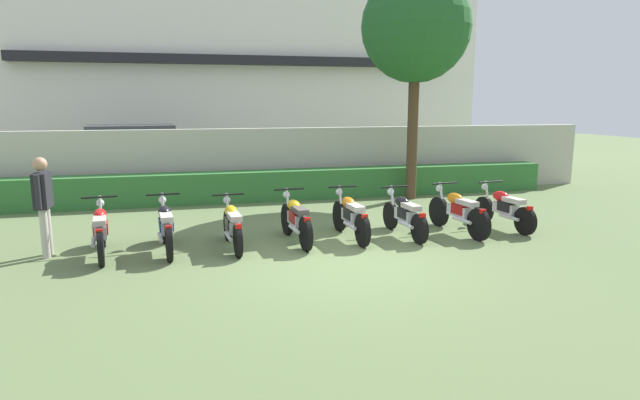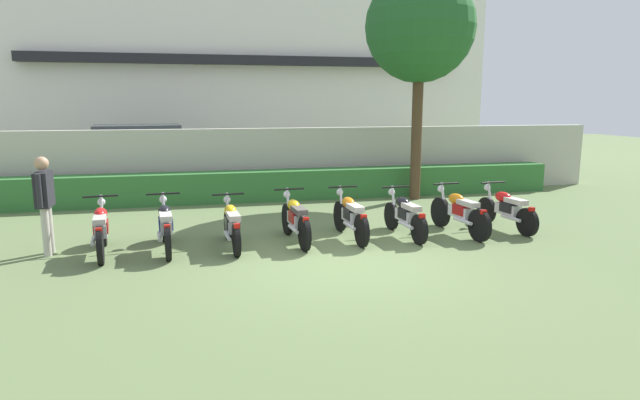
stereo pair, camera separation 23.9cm
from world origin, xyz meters
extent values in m
plane|color=#607547|center=(0.00, 0.00, 0.00)|extent=(60.00, 60.00, 0.00)
cube|color=white|center=(0.00, 16.81, 3.87)|extent=(20.51, 6.00, 7.74)
cube|color=black|center=(0.00, 13.56, 4.25)|extent=(17.23, 0.50, 0.36)
cube|color=#BCB7A8|center=(0.00, 6.59, 0.95)|extent=(19.48, 0.30, 1.91)
cube|color=#337033|center=(0.00, 5.89, 0.40)|extent=(15.59, 0.70, 0.81)
cube|color=#9EA3A8|center=(-3.97, 10.20, 0.74)|extent=(4.66, 2.30, 1.00)
cube|color=#2D333D|center=(-4.17, 10.18, 1.57)|extent=(2.86, 1.97, 0.65)
cylinder|color=black|center=(-2.50, 11.28, 0.34)|extent=(0.70, 0.29, 0.68)
cylinder|color=black|center=(-2.31, 9.44, 0.34)|extent=(0.70, 0.29, 0.68)
cylinder|color=black|center=(-5.63, 10.96, 0.34)|extent=(0.70, 0.29, 0.68)
cylinder|color=black|center=(-5.45, 9.12, 0.34)|extent=(0.70, 0.29, 0.68)
cylinder|color=#4C3823|center=(3.50, 5.16, 1.78)|extent=(0.29, 0.29, 3.55)
sphere|color=#235B28|center=(3.50, 5.16, 4.56)|extent=(2.87, 2.87, 2.87)
cylinder|color=black|center=(-4.06, 1.92, 0.32)|extent=(0.16, 0.64, 0.64)
cylinder|color=black|center=(-3.91, 0.66, 0.32)|extent=(0.16, 0.64, 0.64)
cube|color=silver|center=(-3.98, 1.24, 0.47)|extent=(0.27, 0.62, 0.22)
ellipsoid|color=red|center=(-4.00, 1.41, 0.70)|extent=(0.27, 0.46, 0.22)
cube|color=#B2ADA3|center=(-3.95, 1.01, 0.68)|extent=(0.26, 0.54, 0.10)
cube|color=red|center=(-3.90, 0.56, 0.60)|extent=(0.11, 0.09, 0.08)
cylinder|color=silver|center=(-4.05, 1.83, 0.64)|extent=(0.08, 0.23, 0.65)
cylinder|color=black|center=(-4.04, 1.74, 0.96)|extent=(0.60, 0.10, 0.04)
sphere|color=silver|center=(-4.06, 1.94, 0.82)|extent=(0.14, 0.14, 0.14)
cylinder|color=silver|center=(-4.07, 0.98, 0.34)|extent=(0.13, 0.55, 0.07)
cube|color=#A51414|center=(-3.97, 1.19, 0.52)|extent=(0.28, 0.38, 0.20)
cylinder|color=black|center=(-2.97, 1.95, 0.32)|extent=(0.15, 0.64, 0.64)
cylinder|color=black|center=(-2.85, 0.66, 0.32)|extent=(0.15, 0.64, 0.64)
cube|color=silver|center=(-2.90, 1.26, 0.47)|extent=(0.25, 0.62, 0.22)
ellipsoid|color=black|center=(-2.92, 1.43, 0.70)|extent=(0.26, 0.46, 0.22)
cube|color=beige|center=(-2.88, 1.03, 0.68)|extent=(0.25, 0.54, 0.10)
cube|color=red|center=(-2.84, 0.56, 0.60)|extent=(0.11, 0.09, 0.08)
cylinder|color=silver|center=(-2.96, 1.86, 0.64)|extent=(0.07, 0.23, 0.65)
cylinder|color=black|center=(-2.95, 1.77, 0.96)|extent=(0.60, 0.09, 0.04)
sphere|color=silver|center=(-2.97, 1.97, 0.82)|extent=(0.14, 0.14, 0.14)
cylinder|color=silver|center=(-3.00, 1.00, 0.34)|extent=(0.12, 0.55, 0.07)
cube|color=navy|center=(-2.90, 1.21, 0.52)|extent=(0.27, 0.38, 0.20)
cylinder|color=black|center=(-1.78, 1.83, 0.28)|extent=(0.12, 0.57, 0.56)
cylinder|color=black|center=(-1.70, 0.63, 0.28)|extent=(0.12, 0.57, 0.56)
cube|color=silver|center=(-1.74, 1.18, 0.43)|extent=(0.24, 0.61, 0.22)
ellipsoid|color=yellow|center=(-1.75, 1.35, 0.66)|extent=(0.25, 0.45, 0.22)
cube|color=#B2ADA3|center=(-1.72, 0.95, 0.64)|extent=(0.23, 0.53, 0.10)
cube|color=red|center=(-1.70, 0.53, 0.56)|extent=(0.10, 0.09, 0.08)
cylinder|color=silver|center=(-1.77, 1.74, 0.60)|extent=(0.06, 0.23, 0.65)
cylinder|color=black|center=(-1.77, 1.65, 0.92)|extent=(0.60, 0.07, 0.04)
sphere|color=silver|center=(-1.78, 1.85, 0.78)|extent=(0.14, 0.14, 0.14)
cylinder|color=silver|center=(-1.84, 0.93, 0.30)|extent=(0.10, 0.55, 0.07)
cube|color=black|center=(-1.73, 1.13, 0.48)|extent=(0.26, 0.37, 0.20)
cylinder|color=black|center=(-0.59, 1.98, 0.31)|extent=(0.14, 0.63, 0.62)
cylinder|color=black|center=(-0.49, 0.72, 0.31)|extent=(0.14, 0.63, 0.62)
cube|color=silver|center=(-0.53, 1.30, 0.46)|extent=(0.24, 0.61, 0.22)
ellipsoid|color=yellow|center=(-0.55, 1.47, 0.69)|extent=(0.25, 0.46, 0.22)
cube|color=#4C4742|center=(-0.52, 1.07, 0.67)|extent=(0.24, 0.53, 0.10)
cube|color=red|center=(-0.48, 0.62, 0.59)|extent=(0.11, 0.09, 0.08)
cylinder|color=silver|center=(-0.58, 1.89, 0.63)|extent=(0.07, 0.23, 0.65)
cylinder|color=black|center=(-0.57, 1.80, 0.95)|extent=(0.60, 0.08, 0.04)
sphere|color=silver|center=(-0.59, 2.00, 0.81)|extent=(0.14, 0.14, 0.14)
cylinder|color=silver|center=(-0.63, 1.04, 0.33)|extent=(0.11, 0.55, 0.07)
cube|color=#A51414|center=(-0.53, 1.25, 0.51)|extent=(0.27, 0.38, 0.20)
cylinder|color=black|center=(0.52, 2.03, 0.31)|extent=(0.12, 0.62, 0.62)
cylinder|color=black|center=(0.59, 0.73, 0.31)|extent=(0.12, 0.62, 0.62)
cube|color=silver|center=(0.56, 1.33, 0.46)|extent=(0.23, 0.61, 0.22)
ellipsoid|color=orange|center=(0.55, 1.50, 0.69)|extent=(0.24, 0.45, 0.22)
cube|color=beige|center=(0.57, 1.10, 0.67)|extent=(0.22, 0.53, 0.10)
cube|color=red|center=(0.59, 0.63, 0.59)|extent=(0.10, 0.08, 0.08)
cylinder|color=silver|center=(0.53, 1.94, 0.63)|extent=(0.06, 0.23, 0.65)
cylinder|color=black|center=(0.53, 1.85, 0.95)|extent=(0.60, 0.06, 0.04)
sphere|color=silver|center=(0.52, 2.05, 0.81)|extent=(0.14, 0.14, 0.14)
cylinder|color=silver|center=(0.45, 1.07, 0.33)|extent=(0.10, 0.55, 0.07)
cube|color=black|center=(0.56, 1.28, 0.51)|extent=(0.26, 0.37, 0.20)
cylinder|color=black|center=(1.61, 1.93, 0.29)|extent=(0.12, 0.58, 0.57)
cylinder|color=black|center=(1.69, 0.66, 0.29)|extent=(0.12, 0.58, 0.57)
cube|color=silver|center=(1.65, 1.24, 0.44)|extent=(0.24, 0.61, 0.22)
ellipsoid|color=black|center=(1.64, 1.41, 0.67)|extent=(0.25, 0.45, 0.22)
cube|color=#B2ADA3|center=(1.67, 1.01, 0.65)|extent=(0.23, 0.53, 0.10)
cube|color=red|center=(1.69, 0.56, 0.57)|extent=(0.10, 0.09, 0.08)
cylinder|color=silver|center=(1.62, 1.84, 0.61)|extent=(0.06, 0.23, 0.65)
cylinder|color=black|center=(1.62, 1.75, 0.93)|extent=(0.60, 0.07, 0.04)
sphere|color=silver|center=(1.61, 1.95, 0.79)|extent=(0.14, 0.14, 0.14)
cylinder|color=silver|center=(1.55, 0.99, 0.31)|extent=(0.10, 0.55, 0.07)
cube|color=black|center=(1.66, 1.19, 0.49)|extent=(0.26, 0.37, 0.20)
cylinder|color=black|center=(2.71, 1.92, 0.32)|extent=(0.17, 0.64, 0.63)
cylinder|color=black|center=(2.89, 0.58, 0.32)|extent=(0.17, 0.64, 0.63)
cube|color=silver|center=(2.81, 1.20, 0.47)|extent=(0.28, 0.62, 0.22)
ellipsoid|color=orange|center=(2.79, 1.37, 0.70)|extent=(0.27, 0.46, 0.22)
cube|color=#B2ADA3|center=(2.84, 0.97, 0.68)|extent=(0.27, 0.54, 0.10)
cube|color=red|center=(2.90, 0.48, 0.60)|extent=(0.11, 0.09, 0.08)
cylinder|color=silver|center=(2.73, 1.83, 0.64)|extent=(0.08, 0.23, 0.65)
cylinder|color=black|center=(2.74, 1.74, 0.96)|extent=(0.60, 0.11, 0.04)
sphere|color=silver|center=(2.71, 1.94, 0.82)|extent=(0.14, 0.14, 0.14)
cylinder|color=silver|center=(2.72, 0.94, 0.34)|extent=(0.14, 0.55, 0.07)
cube|color=#A51414|center=(2.81, 1.15, 0.52)|extent=(0.28, 0.39, 0.20)
cylinder|color=black|center=(3.87, 2.03, 0.29)|extent=(0.16, 0.58, 0.57)
cylinder|color=black|center=(4.03, 0.75, 0.29)|extent=(0.16, 0.58, 0.57)
cube|color=silver|center=(3.96, 1.34, 0.44)|extent=(0.27, 0.62, 0.22)
ellipsoid|color=red|center=(3.94, 1.51, 0.67)|extent=(0.27, 0.46, 0.22)
cube|color=beige|center=(3.98, 1.11, 0.65)|extent=(0.26, 0.54, 0.10)
cube|color=red|center=(4.04, 0.66, 0.57)|extent=(0.11, 0.09, 0.08)
cylinder|color=silver|center=(3.88, 1.94, 0.61)|extent=(0.08, 0.23, 0.65)
cylinder|color=black|center=(3.89, 1.85, 0.93)|extent=(0.60, 0.11, 0.04)
sphere|color=silver|center=(3.87, 2.05, 0.79)|extent=(0.14, 0.14, 0.14)
cylinder|color=silver|center=(3.87, 1.08, 0.31)|extent=(0.14, 0.55, 0.07)
cube|color=black|center=(3.96, 1.29, 0.49)|extent=(0.28, 0.39, 0.20)
cylinder|color=beige|center=(-4.90, 1.61, 0.43)|extent=(0.13, 0.13, 0.85)
cylinder|color=beige|center=(-4.90, 1.38, 0.43)|extent=(0.13, 0.13, 0.85)
cube|color=#232328|center=(-4.90, 1.49, 1.16)|extent=(0.22, 0.50, 0.61)
cylinder|color=#232328|center=(-4.90, 1.79, 1.17)|extent=(0.09, 0.09, 0.57)
cylinder|color=#232328|center=(-4.90, 1.19, 1.17)|extent=(0.09, 0.09, 0.57)
sphere|color=tan|center=(-4.90, 1.49, 1.61)|extent=(0.23, 0.23, 0.23)
camera|label=1|loc=(-2.55, -8.37, 2.64)|focal=30.11mm
camera|label=2|loc=(-2.32, -8.42, 2.64)|focal=30.11mm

